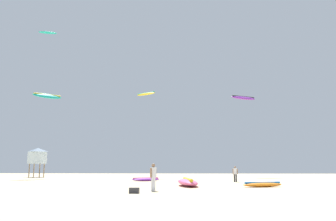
{
  "coord_description": "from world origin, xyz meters",
  "views": [
    {
      "loc": [
        1.71,
        -15.3,
        1.51
      ],
      "look_at": [
        0.0,
        16.74,
        6.78
      ],
      "focal_mm": 36.52,
      "sensor_mm": 36.0,
      "label": 1
    }
  ],
  "objects_px": {
    "person_foreground": "(153,175)",
    "kite_grounded_mid": "(263,185)",
    "kite_grounded_near": "(188,182)",
    "kite_aloft_1": "(146,94)",
    "kite_aloft_4": "(47,96)",
    "lifeguard_tower": "(38,156)",
    "kite_aloft_0": "(243,98)",
    "kite_grounded_far": "(146,179)",
    "cooler_box": "(134,191)",
    "person_midground": "(235,173)",
    "kite_aloft_2": "(48,33)"
  },
  "relations": [
    {
      "from": "person_foreground",
      "to": "kite_grounded_mid",
      "type": "xyz_separation_m",
      "value": [
        7.72,
        4.54,
        -0.8
      ]
    },
    {
      "from": "kite_grounded_near",
      "to": "kite_grounded_mid",
      "type": "bearing_deg",
      "value": -10.16
    },
    {
      "from": "kite_aloft_1",
      "to": "kite_aloft_4",
      "type": "xyz_separation_m",
      "value": [
        -13.61,
        -2.76,
        -0.71
      ]
    },
    {
      "from": "lifeguard_tower",
      "to": "kite_aloft_0",
      "type": "bearing_deg",
      "value": 6.58
    },
    {
      "from": "kite_aloft_1",
      "to": "person_foreground",
      "type": "bearing_deg",
      "value": -82.1
    },
    {
      "from": "kite_grounded_mid",
      "to": "kite_grounded_far",
      "type": "xyz_separation_m",
      "value": [
        -9.91,
        10.02,
        -0.01
      ]
    },
    {
      "from": "kite_grounded_mid",
      "to": "cooler_box",
      "type": "bearing_deg",
      "value": -143.19
    },
    {
      "from": "kite_grounded_near",
      "to": "person_midground",
      "type": "bearing_deg",
      "value": 58.0
    },
    {
      "from": "kite_aloft_1",
      "to": "lifeguard_tower",
      "type": "bearing_deg",
      "value": -178.85
    },
    {
      "from": "person_midground",
      "to": "cooler_box",
      "type": "xyz_separation_m",
      "value": [
        -7.83,
        -15.07,
        -0.74
      ]
    },
    {
      "from": "kite_grounded_mid",
      "to": "kite_grounded_far",
      "type": "relative_size",
      "value": 1.06
    },
    {
      "from": "cooler_box",
      "to": "kite_aloft_4",
      "type": "bearing_deg",
      "value": 122.17
    },
    {
      "from": "kite_grounded_far",
      "to": "kite_aloft_1",
      "type": "bearing_deg",
      "value": 97.16
    },
    {
      "from": "kite_grounded_far",
      "to": "kite_aloft_1",
      "type": "xyz_separation_m",
      "value": [
        -1.56,
        12.44,
        11.83
      ]
    },
    {
      "from": "lifeguard_tower",
      "to": "kite_aloft_2",
      "type": "bearing_deg",
      "value": 97.31
    },
    {
      "from": "kite_grounded_mid",
      "to": "kite_aloft_0",
      "type": "height_order",
      "value": "kite_aloft_0"
    },
    {
      "from": "kite_grounded_far",
      "to": "kite_aloft_4",
      "type": "relative_size",
      "value": 0.83
    },
    {
      "from": "kite_aloft_2",
      "to": "kite_aloft_4",
      "type": "distance_m",
      "value": 11.79
    },
    {
      "from": "person_midground",
      "to": "kite_aloft_2",
      "type": "relative_size",
      "value": 0.54
    },
    {
      "from": "lifeguard_tower",
      "to": "kite_grounded_mid",
      "type": "bearing_deg",
      "value": -39.35
    },
    {
      "from": "kite_grounded_mid",
      "to": "person_midground",
      "type": "bearing_deg",
      "value": 95.27
    },
    {
      "from": "kite_grounded_mid",
      "to": "cooler_box",
      "type": "xyz_separation_m",
      "value": [
        -8.62,
        -6.46,
        -0.03
      ]
    },
    {
      "from": "kite_grounded_mid",
      "to": "lifeguard_tower",
      "type": "relative_size",
      "value": 0.8
    },
    {
      "from": "person_midground",
      "to": "lifeguard_tower",
      "type": "height_order",
      "value": "lifeguard_tower"
    },
    {
      "from": "kite_grounded_far",
      "to": "kite_aloft_2",
      "type": "height_order",
      "value": "kite_aloft_2"
    },
    {
      "from": "kite_grounded_near",
      "to": "kite_aloft_4",
      "type": "distance_m",
      "value": 29.2
    },
    {
      "from": "person_midground",
      "to": "kite_aloft_0",
      "type": "bearing_deg",
      "value": -2.78
    },
    {
      "from": "kite_grounded_near",
      "to": "cooler_box",
      "type": "bearing_deg",
      "value": -112.4
    },
    {
      "from": "person_foreground",
      "to": "kite_grounded_mid",
      "type": "relative_size",
      "value": 0.51
    },
    {
      "from": "kite_grounded_mid",
      "to": "person_foreground",
      "type": "bearing_deg",
      "value": -149.58
    },
    {
      "from": "kite_grounded_far",
      "to": "cooler_box",
      "type": "height_order",
      "value": "kite_grounded_far"
    },
    {
      "from": "kite_aloft_2",
      "to": "kite_aloft_4",
      "type": "relative_size",
      "value": 0.75
    },
    {
      "from": "cooler_box",
      "to": "kite_aloft_2",
      "type": "distance_m",
      "value": 41.61
    },
    {
      "from": "kite_grounded_far",
      "to": "lifeguard_tower",
      "type": "height_order",
      "value": "lifeguard_tower"
    },
    {
      "from": "kite_grounded_near",
      "to": "lifeguard_tower",
      "type": "bearing_deg",
      "value": 135.42
    },
    {
      "from": "person_foreground",
      "to": "cooler_box",
      "type": "bearing_deg",
      "value": 99.37
    },
    {
      "from": "kite_grounded_mid",
      "to": "kite_aloft_4",
      "type": "relative_size",
      "value": 0.87
    },
    {
      "from": "lifeguard_tower",
      "to": "kite_aloft_4",
      "type": "relative_size",
      "value": 1.09
    },
    {
      "from": "person_foreground",
      "to": "kite_aloft_0",
      "type": "bearing_deg",
      "value": -75.36
    },
    {
      "from": "kite_grounded_mid",
      "to": "kite_aloft_1",
      "type": "relative_size",
      "value": 1.01
    },
    {
      "from": "person_midground",
      "to": "cooler_box",
      "type": "relative_size",
      "value": 2.75
    },
    {
      "from": "person_midground",
      "to": "kite_aloft_0",
      "type": "height_order",
      "value": "kite_aloft_0"
    },
    {
      "from": "lifeguard_tower",
      "to": "cooler_box",
      "type": "xyz_separation_m",
      "value": [
        18.4,
        -28.61,
        -2.89
      ]
    },
    {
      "from": "kite_grounded_near",
      "to": "lifeguard_tower",
      "type": "xyz_separation_m",
      "value": [
        -21.47,
        21.16,
        2.76
      ]
    },
    {
      "from": "kite_aloft_4",
      "to": "kite_aloft_1",
      "type": "bearing_deg",
      "value": 11.46
    },
    {
      "from": "kite_aloft_1",
      "to": "kite_aloft_2",
      "type": "height_order",
      "value": "kite_aloft_2"
    },
    {
      "from": "kite_grounded_near",
      "to": "cooler_box",
      "type": "height_order",
      "value": "kite_grounded_near"
    },
    {
      "from": "cooler_box",
      "to": "kite_aloft_2",
      "type": "bearing_deg",
      "value": 121.78
    },
    {
      "from": "person_foreground",
      "to": "kite_aloft_2",
      "type": "distance_m",
      "value": 40.23
    },
    {
      "from": "person_foreground",
      "to": "kite_aloft_0",
      "type": "height_order",
      "value": "kite_aloft_0"
    }
  ]
}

